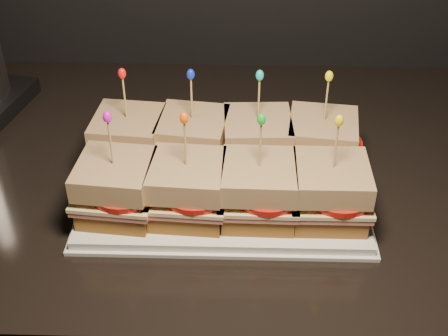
{
  "coord_description": "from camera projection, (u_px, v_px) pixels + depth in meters",
  "views": [
    {
      "loc": [
        0.46,
        0.81,
        1.51
      ],
      "look_at": [
        0.44,
        1.56,
        0.96
      ],
      "focal_mm": 50.0,
      "sensor_mm": 36.0,
      "label": 1
    }
  ],
  "objects": [
    {
      "name": "sandwich_1_bread_top",
      "position": [
        193.0,
        128.0,
        0.96
      ],
      "size": [
        0.11,
        0.11,
        0.03
      ],
      "primitive_type": "cube",
      "rotation": [
        0.0,
        0.0,
        -0.12
      ],
      "color": "brown",
      "rests_on": "sandwich_1_tomato"
    },
    {
      "name": "sandwich_6_bread_top",
      "position": [
        259.0,
        176.0,
        0.86
      ],
      "size": [
        0.1,
        0.1,
        0.03
      ],
      "primitive_type": "cube",
      "rotation": [
        0.0,
        0.0,
        -0.02
      ],
      "color": "brown",
      "rests_on": "sandwich_6_tomato"
    },
    {
      "name": "sandwich_5_cheese",
      "position": [
        187.0,
        192.0,
        0.88
      ],
      "size": [
        0.12,
        0.12,
        0.01
      ],
      "primitive_type": "cube",
      "rotation": [
        0.0,
        0.0,
        -0.06
      ],
      "color": "beige",
      "rests_on": "sandwich_5_ham"
    },
    {
      "name": "sandwich_3_pick",
      "position": [
        326.0,
        103.0,
        0.93
      ],
      "size": [
        0.0,
        0.0,
        0.09
      ],
      "primitive_type": "cylinder",
      "color": "tan",
      "rests_on": "sandwich_3_bread_top"
    },
    {
      "name": "sandwich_1_cheese",
      "position": [
        193.0,
        144.0,
        0.98
      ],
      "size": [
        0.12,
        0.12,
        0.01
      ],
      "primitive_type": "cube",
      "rotation": [
        0.0,
        0.0,
        -0.12
      ],
      "color": "beige",
      "rests_on": "sandwich_1_ham"
    },
    {
      "name": "sandwich_2_tomato",
      "position": [
        265.0,
        143.0,
        0.97
      ],
      "size": [
        0.1,
        0.1,
        0.01
      ],
      "primitive_type": "cylinder",
      "color": "red",
      "rests_on": "sandwich_2_cheese"
    },
    {
      "name": "sandwich_0_pick",
      "position": [
        125.0,
        100.0,
        0.93
      ],
      "size": [
        0.0,
        0.0,
        0.09
      ],
      "primitive_type": "cylinder",
      "color": "tan",
      "rests_on": "sandwich_0_bread_top"
    },
    {
      "name": "sandwich_7_frill",
      "position": [
        339.0,
        121.0,
        0.8
      ],
      "size": [
        0.01,
        0.01,
        0.02
      ],
      "primitive_type": "ellipsoid",
      "color": "yellow",
      "rests_on": "sandwich_7_pick"
    },
    {
      "name": "sandwich_6_tomato",
      "position": [
        267.0,
        191.0,
        0.87
      ],
      "size": [
        0.1,
        0.1,
        0.01
      ],
      "primitive_type": "cylinder",
      "color": "red",
      "rests_on": "sandwich_6_cheese"
    },
    {
      "name": "sandwich_5_bread_top",
      "position": [
        187.0,
        175.0,
        0.86
      ],
      "size": [
        0.11,
        0.11,
        0.03
      ],
      "primitive_type": "cube",
      "rotation": [
        0.0,
        0.0,
        -0.06
      ],
      "color": "brown",
      "rests_on": "sandwich_5_tomato"
    },
    {
      "name": "sandwich_6_pick",
      "position": [
        260.0,
        148.0,
        0.83
      ],
      "size": [
        0.0,
        0.0,
        0.09
      ],
      "primitive_type": "cylinder",
      "color": "tan",
      "rests_on": "sandwich_6_bread_top"
    },
    {
      "name": "sandwich_2_bread_bot",
      "position": [
        257.0,
        158.0,
        0.99
      ],
      "size": [
        0.1,
        0.1,
        0.03
      ],
      "primitive_type": "cube",
      "rotation": [
        0.0,
        0.0,
        0.05
      ],
      "color": "brown",
      "rests_on": "platter"
    },
    {
      "name": "sandwich_7_ham",
      "position": [
        329.0,
        198.0,
        0.88
      ],
      "size": [
        0.11,
        0.11,
        0.01
      ],
      "primitive_type": "cube",
      "rotation": [
        0.0,
        0.0,
        -0.0
      ],
      "color": "#BB5551",
      "rests_on": "sandwich_7_bread_bot"
    },
    {
      "name": "sandwich_4_cheese",
      "position": [
        117.0,
        190.0,
        0.88
      ],
      "size": [
        0.12,
        0.12,
        0.01
      ],
      "primitive_type": "cube",
      "rotation": [
        0.0,
        0.0,
        -0.1
      ],
      "color": "beige",
      "rests_on": "sandwich_4_ham"
    },
    {
      "name": "sandwich_1_ham",
      "position": [
        193.0,
        147.0,
        0.98
      ],
      "size": [
        0.12,
        0.12,
        0.01
      ],
      "primitive_type": "cube",
      "rotation": [
        0.0,
        0.0,
        -0.12
      ],
      "color": "#BB5551",
      "rests_on": "sandwich_1_bread_bot"
    },
    {
      "name": "sandwich_6_frill",
      "position": [
        261.0,
        119.0,
        0.81
      ],
      "size": [
        0.01,
        0.01,
        0.02
      ],
      "primitive_type": "ellipsoid",
      "color": "green",
      "rests_on": "sandwich_6_pick"
    },
    {
      "name": "platter_rim",
      "position": [
        224.0,
        195.0,
        0.96
      ],
      "size": [
        0.43,
        0.27,
        0.01
      ],
      "primitive_type": "cube",
      "color": "white",
      "rests_on": "granite_slab"
    },
    {
      "name": "sandwich_7_tomato",
      "position": [
        339.0,
        193.0,
        0.87
      ],
      "size": [
        0.1,
        0.1,
        0.01
      ],
      "primitive_type": "cylinder",
      "color": "red",
      "rests_on": "sandwich_7_cheese"
    },
    {
      "name": "sandwich_0_bread_bot",
      "position": [
        131.0,
        156.0,
        0.99
      ],
      "size": [
        0.11,
        0.11,
        0.03
      ],
      "primitive_type": "cube",
      "rotation": [
        0.0,
        0.0,
        -0.1
      ],
      "color": "brown",
      "rests_on": "platter"
    },
    {
      "name": "sandwich_3_tomato",
      "position": [
        330.0,
        144.0,
        0.96
      ],
      "size": [
        0.1,
        0.1,
        0.01
      ],
      "primitive_type": "cylinder",
      "color": "red",
      "rests_on": "sandwich_3_cheese"
    },
    {
      "name": "sandwich_4_ham",
      "position": [
        117.0,
        194.0,
        0.89
      ],
      "size": [
        0.12,
        0.12,
        0.01
      ],
      "primitive_type": "cube",
      "rotation": [
        0.0,
        0.0,
        -0.1
      ],
      "color": "#BB5551",
      "rests_on": "sandwich_4_bread_bot"
    },
    {
      "name": "sandwich_2_pick",
      "position": [
        259.0,
        102.0,
        0.93
      ],
      "size": [
        0.0,
        0.0,
        0.09
      ],
      "primitive_type": "cylinder",
      "color": "tan",
      "rests_on": "sandwich_2_bread_top"
    },
    {
      "name": "sandwich_5_frill",
      "position": [
        184.0,
        118.0,
        0.81
      ],
      "size": [
        0.01,
        0.01,
        0.02
      ],
      "primitive_type": "ellipsoid",
      "color": "#EA560A",
      "rests_on": "sandwich_5_pick"
    },
    {
      "name": "sandwich_5_ham",
      "position": [
        188.0,
        195.0,
        0.88
      ],
      "size": [
        0.12,
        0.11,
        0.01
      ],
      "primitive_type": "cube",
      "rotation": [
        0.0,
        0.0,
        -0.06
      ],
      "color": "#BB5551",
      "rests_on": "sandwich_5_bread_bot"
    },
    {
      "name": "sandwich_7_bread_top",
      "position": [
        332.0,
        177.0,
        0.86
      ],
      "size": [
        0.1,
        0.1,
        0.03
      ],
      "primitive_type": "cube",
      "rotation": [
        0.0,
        0.0,
        -0.0
      ],
      "color": "brown",
      "rests_on": "sandwich_7_tomato"
    },
    {
      "name": "sandwich_2_bread_top",
      "position": [
        258.0,
        129.0,
        0.96
      ],
      "size": [
        0.11,
        0.11,
        0.03
      ],
      "primitive_type": "cube",
      "rotation": [
        0.0,
        0.0,
        0.05
      ],
      "color": "brown",
      "rests_on": "sandwich_2_tomato"
    },
    {
      "name": "sandwich_7_bread_bot",
      "position": [
        328.0,
        208.0,
        0.89
      ],
      "size": [
        0.1,
        0.1,
        0.03
      ],
      "primitive_type": "cube",
      "rotation": [
        0.0,
        0.0,
        -0.0
      ],
      "color": "brown",
      "rests_on": "platter"
    },
    {
      "name": "sandwich_3_frill",
      "position": [
        329.0,
        76.0,
        0.9
      ],
      "size": [
        0.01,
        0.01,
        0.02
      ],
      "primitive_type": "ellipsoid",
      "color": "yellow",
      "rests_on": "sandwich_3_pick"
    },
    {
      "name": "sandwich_7_pick",
      "position": [
        335.0,
        149.0,
        0.83
      ],
      "size": [
        0.0,
        0.0,
        0.09
      ],
      "primitive_type": "cylinder",
      "color": "tan",
      "rests_on": "sandwich_7_bread_top"
    },
    {
      "name": "sandwich_1_pick",
      "position": [
        192.0,
        101.0,
        0.93
      ],
      "size": [
        0.0,
        0.0,
        0.09
      ],
      "primitive_type": "cylinder",
      "color": "tan",
      "rests_on": "sandwich_1_bread_top"
    },
    {
      "name": "sandwich_2_frill",
      "position": [
        260.0,
        75.0,
        0.9
      ],
      "size": [
        0.01,
        0.01,
        0.02
      ],
      "primitive_type": "ellipsoid",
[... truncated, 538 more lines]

